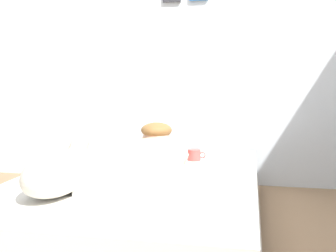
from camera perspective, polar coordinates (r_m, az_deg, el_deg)
name	(u,v)px	position (r m, az deg, el deg)	size (l,w,h in m)	color
ground_plane	(137,252)	(2.11, -4.36, -17.23)	(11.91, 11.91, 0.00)	#8C6B4C
back_wall	(186,31)	(3.42, 2.53, 13.16)	(3.96, 0.12, 2.50)	silver
bed	(141,201)	(2.40, -3.81, -10.42)	(1.35, 1.95, 0.31)	#4C4742
pillow	(133,150)	(2.86, -5.00, -3.34)	(0.52, 0.32, 0.11)	white
person_lying	(142,158)	(2.28, -3.71, -4.51)	(0.43, 0.92, 0.27)	white
dog	(60,172)	(2.02, -14.98, -6.23)	(0.26, 0.57, 0.21)	beige
coffee_cup	(194,155)	(2.75, 3.73, -4.08)	(0.12, 0.09, 0.07)	#D84C47
cell_phone	(79,189)	(2.07, -12.40, -8.69)	(0.07, 0.14, 0.01)	black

